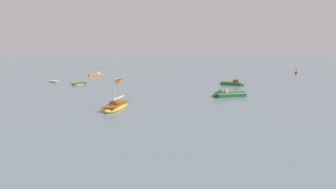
# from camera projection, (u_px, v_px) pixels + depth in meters

# --- Properties ---
(rowboat_moored_0) EXTENTS (3.76, 2.53, 0.56)m
(rowboat_moored_0) POSITION_uv_depth(u_px,v_px,m) (54.00, 82.00, 75.09)
(rowboat_moored_0) COLOR white
(rowboat_moored_0) RESTS_ON ground
(sailboat_moored_1) EXTENTS (2.59, 7.11, 7.83)m
(sailboat_moored_1) POSITION_uv_depth(u_px,v_px,m) (117.00, 107.00, 42.05)
(sailboat_moored_1) COLOR gold
(sailboat_moored_1) RESTS_ON ground
(motorboat_moored_1) EXTENTS (6.09, 3.53, 2.19)m
(motorboat_moored_1) POSITION_uv_depth(u_px,v_px,m) (235.00, 84.00, 68.66)
(motorboat_moored_1) COLOR #23602D
(motorboat_moored_1) RESTS_ON ground
(rowboat_moored_2) EXTENTS (3.35, 4.31, 0.66)m
(rowboat_moored_2) POSITION_uv_depth(u_px,v_px,m) (79.00, 84.00, 69.67)
(rowboat_moored_2) COLOR gold
(rowboat_moored_2) RESTS_ON ground
(sailboat_moored_2) EXTENTS (1.65, 4.48, 4.94)m
(sailboat_moored_2) POSITION_uv_depth(u_px,v_px,m) (119.00, 81.00, 75.64)
(sailboat_moored_2) COLOR orange
(sailboat_moored_2) RESTS_ON ground
(motorboat_moored_3) EXTENTS (5.19, 4.33, 1.93)m
(motorboat_moored_3) POSITION_uv_depth(u_px,v_px,m) (98.00, 75.00, 92.42)
(motorboat_moored_3) COLOR orange
(motorboat_moored_3) RESTS_ON ground
(motorboat_moored_4) EXTENTS (6.87, 4.87, 2.24)m
(motorboat_moored_4) POSITION_uv_depth(u_px,v_px,m) (225.00, 95.00, 52.62)
(motorboat_moored_4) COLOR #23602D
(motorboat_moored_4) RESTS_ON ground
(channel_buoy) EXTENTS (0.90, 0.90, 2.30)m
(channel_buoy) POSITION_uv_depth(u_px,v_px,m) (296.00, 72.00, 100.04)
(channel_buoy) COLOR red
(channel_buoy) RESTS_ON ground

